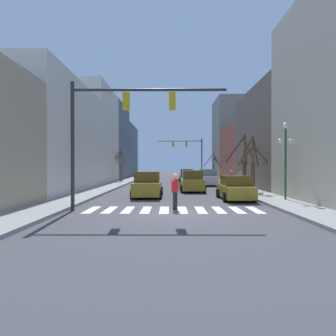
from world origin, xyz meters
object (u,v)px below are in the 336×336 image
car_parked_left_mid (192,182)px  car_parked_right_mid (187,176)px  pedestrian_waiting_at_curb (175,188)px  street_tree_left_near (243,164)px  pedestrian_crossing_street (232,177)px  street_lamp_right_corner (286,145)px  street_tree_left_far (214,167)px  street_tree_left_mid (120,165)px  pedestrian_near_right_corner (241,179)px  traffic_signal_far (189,150)px  car_parked_left_near (148,185)px  street_tree_right_near (252,165)px  car_driving_toward_lane (235,188)px  traffic_signal_near (118,116)px  car_parked_left_far (208,178)px

car_parked_left_mid → car_parked_right_mid: size_ratio=0.99×
pedestrian_waiting_at_curb → street_tree_left_near: size_ratio=0.38×
pedestrian_crossing_street → car_parked_left_mid: bearing=104.7°
street_lamp_right_corner → street_tree_left_far: size_ratio=1.19×
pedestrian_waiting_at_curb → street_tree_left_mid: size_ratio=0.42×
pedestrian_near_right_corner → street_tree_left_far: size_ratio=0.39×
traffic_signal_far → car_parked_left_near: (-4.60, -29.23, -3.92)m
street_tree_left_far → street_tree_right_near: 23.04m
street_tree_left_mid → car_parked_right_mid: bearing=-2.9°
car_driving_toward_lane → street_tree_left_mid: (-10.78, 22.10, 1.51)m
pedestrian_waiting_at_curb → car_parked_right_mid: bearing=16.5°
pedestrian_near_right_corner → street_tree_left_far: street_tree_left_far is taller
street_lamp_right_corner → pedestrian_crossing_street: 12.11m
traffic_signal_far → street_tree_right_near: bearing=-82.9°
street_tree_left_far → street_tree_left_mid: (-13.09, -5.27, 0.30)m
street_lamp_right_corner → pedestrian_waiting_at_curb: street_lamp_right_corner is taller
street_tree_left_near → traffic_signal_near: bearing=-127.5°
car_parked_left_far → pedestrian_crossing_street: 4.58m
traffic_signal_far → pedestrian_near_right_corner: size_ratio=4.62×
traffic_signal_far → car_parked_right_mid: size_ratio=1.64×
pedestrian_crossing_street → street_tree_left_mid: bearing=18.0°
car_parked_right_mid → street_tree_right_near: 17.89m
car_parked_left_mid → street_tree_left_far: (4.64, 20.72, 1.10)m
pedestrian_near_right_corner → street_tree_left_near: 1.77m
traffic_signal_far → street_lamp_right_corner: bearing=-83.0°
pedestrian_crossing_street → street_tree_left_near: bearing=151.0°
car_parked_left_mid → car_parked_right_mid: (0.31, 15.00, -0.03)m
car_parked_left_near → pedestrian_crossing_street: bearing=139.4°
car_parked_right_mid → car_parked_left_near: bearing=169.3°
street_tree_left_mid → street_tree_left_near: street_tree_left_near is taller
pedestrian_crossing_street → street_tree_left_far: size_ratio=0.41×
street_lamp_right_corner → street_tree_left_far: 28.60m
car_parked_left_far → street_tree_left_far: 12.77m
traffic_signal_near → street_tree_right_near: bearing=47.0°
car_driving_toward_lane → street_tree_left_near: bearing=-17.1°
car_driving_toward_lane → pedestrian_crossing_street: bearing=-9.5°
street_lamp_right_corner → street_tree_left_near: street_tree_left_near is taller
street_tree_right_near → car_parked_left_near: bearing=-162.8°
car_parked_left_far → street_tree_left_mid: (-10.76, 7.24, 1.40)m
car_parked_left_near → street_tree_left_far: street_tree_left_far is taller
pedestrian_waiting_at_curb → street_tree_right_near: bearing=-13.6°
traffic_signal_far → car_parked_left_far: 16.75m
pedestrian_near_right_corner → car_parked_left_far: bearing=78.2°
traffic_signal_near → car_driving_toward_lane: (6.71, 5.17, -3.86)m
street_lamp_right_corner → street_tree_left_far: (-0.50, 28.56, -1.49)m
street_lamp_right_corner → street_tree_left_near: size_ratio=0.99×
car_parked_left_far → traffic_signal_far: bearing=4.0°
traffic_signal_near → pedestrian_waiting_at_curb: 4.52m
car_parked_right_mid → street_lamp_right_corner: bearing=-168.1°
street_tree_left_mid → car_parked_left_near: bearing=-76.0°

